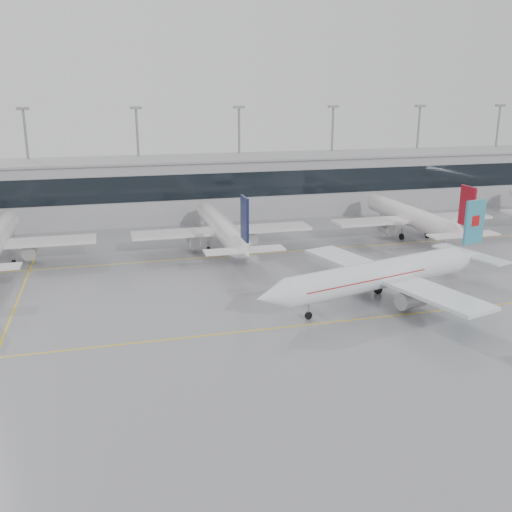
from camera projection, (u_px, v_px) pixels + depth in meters
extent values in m
plane|color=gray|center=(283.00, 327.00, 63.87)|extent=(320.00, 320.00, 0.00)
cube|color=yellow|center=(283.00, 327.00, 63.87)|extent=(120.00, 0.25, 0.01)
cube|color=yellow|center=(227.00, 256.00, 91.74)|extent=(120.00, 0.25, 0.01)
cube|color=yellow|center=(16.00, 305.00, 70.42)|extent=(0.25, 60.00, 0.01)
cube|color=#97979B|center=(195.00, 188.00, 119.82)|extent=(180.00, 15.00, 12.00)
cube|color=black|center=(201.00, 187.00, 112.39)|extent=(180.00, 0.20, 5.00)
cube|color=gray|center=(194.00, 158.00, 118.11)|extent=(182.00, 16.00, 0.40)
cylinder|color=gray|center=(29.00, 166.00, 115.89)|extent=(0.50, 0.50, 22.00)
cube|color=gray|center=(23.00, 109.00, 112.77)|extent=(2.40, 1.00, 0.60)
cylinder|color=gray|center=(139.00, 163.00, 121.30)|extent=(0.50, 0.50, 22.00)
cube|color=gray|center=(136.00, 108.00, 118.19)|extent=(2.40, 1.00, 0.60)
cylinder|color=gray|center=(239.00, 160.00, 126.72)|extent=(0.50, 0.50, 22.00)
cube|color=gray|center=(239.00, 107.00, 123.60)|extent=(2.40, 1.00, 0.60)
cylinder|color=gray|center=(332.00, 157.00, 132.14)|extent=(0.50, 0.50, 22.00)
cube|color=gray|center=(333.00, 107.00, 129.02)|extent=(2.40, 1.00, 0.60)
cylinder|color=gray|center=(417.00, 154.00, 137.56)|extent=(0.50, 0.50, 22.00)
cube|color=gray|center=(420.00, 106.00, 134.44)|extent=(2.40, 1.00, 0.60)
cylinder|color=gray|center=(495.00, 152.00, 142.97)|extent=(0.50, 0.50, 22.00)
cube|color=gray|center=(500.00, 105.00, 139.85)|extent=(2.40, 1.00, 0.60)
cylinder|color=white|center=(379.00, 275.00, 70.20)|extent=(26.88, 10.51, 3.53)
cone|color=white|center=(272.00, 296.00, 62.74)|extent=(4.79, 4.46, 3.53)
cone|color=white|center=(469.00, 256.00, 78.05)|extent=(6.33, 4.88, 3.53)
cube|color=white|center=(388.00, 276.00, 71.03)|extent=(12.52, 29.43, 0.45)
cube|color=white|center=(470.00, 254.00, 78.06)|extent=(5.66, 11.55, 0.25)
cube|color=teal|center=(474.00, 222.00, 76.92)|extent=(3.56, 1.29, 6.02)
cylinder|color=#9E9F9F|center=(412.00, 299.00, 67.22)|extent=(4.03, 2.98, 2.10)
cylinder|color=#9E9F9F|center=(359.00, 278.00, 75.20)|extent=(4.03, 2.98, 2.10)
cylinder|color=gray|center=(309.00, 309.00, 65.85)|extent=(0.20, 0.20, 1.52)
cylinder|color=black|center=(309.00, 316.00, 66.06)|extent=(0.95, 0.53, 0.90)
cylinder|color=gray|center=(407.00, 296.00, 69.91)|extent=(0.24, 0.24, 1.52)
cylinder|color=black|center=(407.00, 302.00, 70.12)|extent=(1.18, 0.72, 1.10)
cylinder|color=gray|center=(379.00, 284.00, 74.24)|extent=(0.24, 0.24, 1.52)
cylinder|color=black|center=(378.00, 290.00, 74.45)|extent=(1.18, 0.72, 1.10)
cube|color=#B70F0F|center=(475.00, 221.00, 76.87)|extent=(1.47, 0.80, 1.40)
cube|color=#B70F0F|center=(360.00, 277.00, 68.70)|extent=(18.30, 8.19, 0.12)
cone|color=white|center=(10.00, 218.00, 101.29)|extent=(3.59, 4.00, 3.59)
cylinder|color=#9E9F9F|center=(30.00, 251.00, 87.50)|extent=(2.10, 3.60, 2.10)
cylinder|color=gray|center=(8.00, 239.00, 97.35)|extent=(0.20, 0.20, 1.56)
cylinder|color=black|center=(8.00, 244.00, 97.57)|extent=(0.30, 0.90, 0.90)
cylinder|color=gray|center=(13.00, 258.00, 85.72)|extent=(0.24, 0.24, 1.56)
cylinder|color=black|center=(14.00, 263.00, 85.94)|extent=(0.45, 1.10, 1.10)
cylinder|color=white|center=(221.00, 226.00, 95.34)|extent=(3.59, 27.36, 3.59)
cone|color=white|center=(205.00, 209.00, 109.91)|extent=(3.59, 4.00, 3.59)
cone|color=white|center=(244.00, 252.00, 80.03)|extent=(3.59, 5.60, 3.59)
cube|color=white|center=(223.00, 231.00, 94.06)|extent=(29.64, 5.00, 0.45)
cube|color=white|center=(244.00, 250.00, 79.76)|extent=(11.40, 2.80, 0.25)
cube|color=#0F153E|center=(245.00, 219.00, 78.32)|extent=(0.35, 3.60, 6.12)
cylinder|color=#9E9F9F|center=(194.00, 241.00, 93.75)|extent=(2.10, 3.60, 2.10)
cylinder|color=#9E9F9F|center=(250.00, 237.00, 96.12)|extent=(2.10, 3.60, 2.10)
cylinder|color=gray|center=(210.00, 227.00, 105.97)|extent=(0.20, 0.20, 1.56)
cylinder|color=black|center=(210.00, 231.00, 106.19)|extent=(0.30, 0.90, 0.90)
cylinder|color=gray|center=(209.00, 245.00, 93.06)|extent=(0.24, 0.24, 1.56)
cylinder|color=black|center=(209.00, 250.00, 93.27)|extent=(0.45, 1.10, 1.10)
cylinder|color=gray|center=(239.00, 243.00, 94.34)|extent=(0.24, 0.24, 1.56)
cylinder|color=black|center=(240.00, 248.00, 94.55)|extent=(0.45, 1.10, 1.10)
cylinder|color=white|center=(409.00, 215.00, 103.96)|extent=(3.59, 27.36, 3.59)
cone|color=white|center=(371.00, 200.00, 118.53)|extent=(3.59, 4.00, 3.59)
cone|color=white|center=(462.00, 236.00, 88.65)|extent=(3.59, 5.60, 3.59)
cube|color=white|center=(413.00, 219.00, 102.67)|extent=(29.64, 5.00, 0.45)
cube|color=white|center=(463.00, 235.00, 88.38)|extent=(11.40, 2.80, 0.25)
cube|color=maroon|center=(467.00, 206.00, 86.93)|extent=(0.35, 3.60, 6.12)
cylinder|color=#9E9F9F|center=(387.00, 228.00, 102.37)|extent=(2.10, 3.60, 2.10)
cylinder|color=#9E9F9F|center=(434.00, 225.00, 104.73)|extent=(2.10, 3.60, 2.10)
cylinder|color=gray|center=(381.00, 217.00, 114.59)|extent=(0.20, 0.20, 1.56)
cylinder|color=black|center=(381.00, 221.00, 114.80)|extent=(0.30, 0.90, 0.90)
cylinder|color=gray|center=(402.00, 232.00, 101.68)|extent=(0.24, 0.24, 1.56)
cylinder|color=black|center=(402.00, 237.00, 101.89)|extent=(0.45, 1.10, 1.10)
cylinder|color=gray|center=(428.00, 231.00, 102.96)|extent=(0.24, 0.24, 1.56)
cylinder|color=black|center=(427.00, 235.00, 103.17)|extent=(0.45, 1.10, 1.10)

